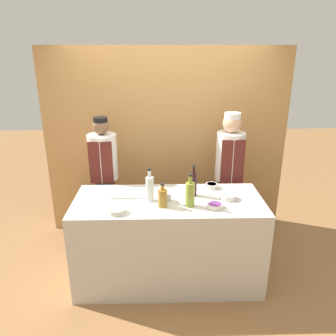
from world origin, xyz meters
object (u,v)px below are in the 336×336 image
Objects in this scene: cup_steel at (167,197)px; cutting_board at (129,193)px; sauce_bowl_green at (212,186)px; sauce_bowl_brown at (116,210)px; bottle_clear at (150,188)px; bottle_wine at (193,184)px; chef_left at (104,179)px; sauce_bowl_purple at (215,205)px; bottle_oil at (190,194)px; bottle_vinegar at (163,197)px; sauce_bowl_white at (228,196)px; chef_right at (229,175)px.

cutting_board is at bearing 157.77° from cup_steel.
sauce_bowl_green reaches higher than cutting_board.
cutting_board is (-0.89, -0.14, -0.02)m from sauce_bowl_green.
bottle_clear is (0.30, 0.26, 0.11)m from sauce_bowl_brown.
chef_left is at bearing 149.66° from bottle_wine.
sauce_bowl_green is at bearing 23.64° from bottle_clear.
sauce_bowl_purple is at bearing -21.07° from cutting_board.
sauce_bowl_green is 0.52m from bottle_oil.
chef_left is (-1.18, 0.87, -0.07)m from sauce_bowl_purple.
bottle_vinegar is at bearing -110.53° from cup_steel.
bottle_oil is at bearing -41.16° from chef_left.
chef_left reaches higher than sauce_bowl_purple.
sauce_bowl_white reaches higher than cutting_board.
sauce_bowl_brown is 0.10× the size of chef_right.
cup_steel is at bearing -137.13° from chef_right.
sauce_bowl_brown is at bearing -174.91° from sauce_bowl_purple.
bottle_wine reaches higher than cup_steel.
sauce_bowl_white is 1.95× the size of cup_steel.
chef_right is at bearing 78.00° from sauce_bowl_white.
bottle_oil is at bearing 169.90° from sauce_bowl_purple.
sauce_bowl_white is 1.18× the size of sauce_bowl_green.
cup_steel reaches higher than sauce_bowl_white.
cup_steel is (-0.22, 0.12, -0.09)m from bottle_oil.
chef_right is at bearing 42.87° from cup_steel.
cutting_board is 0.21× the size of chef_left.
bottle_wine is 0.78m from chef_right.
bottle_clear is 1.03× the size of bottle_wine.
bottle_wine is at bearing 13.17° from bottle_clear.
bottle_oil is at bearing -29.63° from cup_steel.
sauce_bowl_white is 0.10× the size of chef_left.
chef_right is (1.23, 0.95, -0.04)m from sauce_bowl_brown.
chef_left is (-0.56, 0.69, -0.18)m from bottle_clear.
bottle_oil is (-0.06, -0.24, 0.00)m from bottle_wine.
sauce_bowl_green is 0.73m from bottle_clear.
chef_right reaches higher than sauce_bowl_purple.
sauce_bowl_green is at bearing -18.16° from chef_left.
sauce_bowl_brown is at bearing -152.40° from cup_steel.
chef_right is (0.27, 0.40, -0.04)m from sauce_bowl_green.
bottle_clear is 0.19m from cup_steel.
sauce_bowl_green is at bearing 38.48° from bottle_vinegar.
bottle_wine is at bearing 23.48° from cup_steel.
bottle_vinegar is at bearing 175.27° from sauce_bowl_purple.
bottle_oil is (0.26, 0.00, 0.04)m from bottle_vinegar.
cutting_board is at bearing 176.33° from bottle_wine.
sauce_bowl_green is 0.58m from cup_steel.
sauce_bowl_white is 0.46× the size of bottle_clear.
bottle_oil is at bearing -122.94° from sauce_bowl_green.
chef_right is at bearing 70.40° from sauce_bowl_purple.
sauce_bowl_green is at bearing 113.52° from sauce_bowl_white.
sauce_bowl_brown is 1.11m from sauce_bowl_green.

